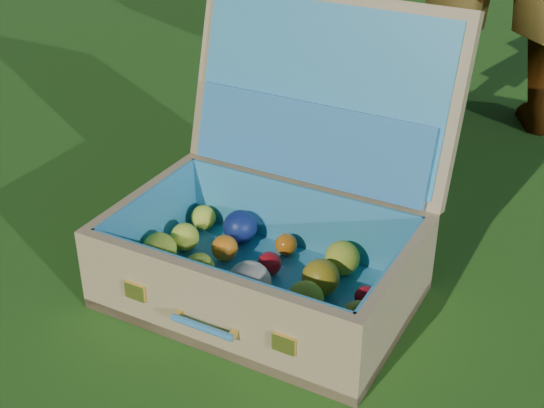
{
  "coord_description": "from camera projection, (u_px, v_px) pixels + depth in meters",
  "views": [
    {
      "loc": [
        0.29,
        -1.28,
        0.94
      ],
      "look_at": [
        -0.09,
        0.01,
        0.18
      ],
      "focal_mm": 50.0,
      "sensor_mm": 36.0,
      "label": 1
    }
  ],
  "objects": [
    {
      "name": "suitcase",
      "position": [
        280.0,
        211.0,
        1.56
      ],
      "size": [
        0.7,
        0.66,
        0.56
      ],
      "rotation": [
        0.0,
        0.0,
        -0.21
      ],
      "color": "tan",
      "rests_on": "ground"
    },
    {
      "name": "ground",
      "position": [
        309.0,
        285.0,
        1.61
      ],
      "size": [
        60.0,
        60.0,
        0.0
      ],
      "primitive_type": "plane",
      "color": "#215114",
      "rests_on": "ground"
    },
    {
      "name": "stray_ball",
      "position": [
        157.0,
        229.0,
        1.75
      ],
      "size": [
        0.06,
        0.06,
        0.06
      ],
      "primitive_type": "sphere",
      "color": "teal",
      "rests_on": "ground"
    }
  ]
}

